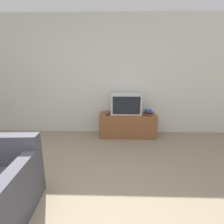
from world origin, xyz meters
name	(u,v)px	position (x,y,z in m)	size (l,w,h in m)	color
wall_back	(90,76)	(0.00, 3.03, 1.30)	(9.00, 0.06, 2.60)	silver
tv_stand	(128,125)	(0.84, 2.75, 0.25)	(1.22, 0.45, 0.51)	brown
television	(126,104)	(0.80, 2.78, 0.73)	(0.65, 0.40, 0.45)	silver
book_stack	(148,112)	(1.28, 2.69, 0.56)	(0.16, 0.21, 0.11)	#2D753D
remote_on_stand	(108,114)	(0.40, 2.66, 0.52)	(0.08, 0.18, 0.02)	#2D2D2D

